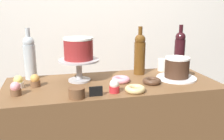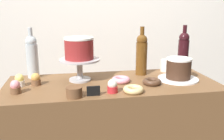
{
  "view_description": "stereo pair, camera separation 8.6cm",
  "coord_description": "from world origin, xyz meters",
  "px_view_note": "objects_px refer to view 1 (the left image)",
  "views": [
    {
      "loc": [
        -0.35,
        -1.43,
        1.42
      ],
      "look_at": [
        0.0,
        0.0,
        1.04
      ],
      "focal_mm": 40.37,
      "sensor_mm": 36.0,
      "label": 1
    },
    {
      "loc": [
        -0.27,
        -1.45,
        1.42
      ],
      "look_at": [
        0.0,
        0.0,
        1.04
      ],
      "focal_mm": 40.37,
      "sensor_mm": 36.0,
      "label": 2
    }
  ],
  "objects_px": {
    "donut_glazed": "(135,89)",
    "wine_bottle_dark_red": "(180,50)",
    "chocolate_round_cake": "(177,67)",
    "donut_pink": "(121,80)",
    "cupcake_lemon": "(19,82)",
    "cupcake_vanilla": "(114,86)",
    "wine_bottle_clear": "(30,57)",
    "cake_stand_pedestal": "(79,66)",
    "cookie_stack": "(77,93)",
    "cupcake_strawberry": "(16,89)",
    "white_layer_cake": "(78,49)",
    "price_sign_chalkboard": "(96,91)",
    "donut_chocolate": "(152,81)",
    "coffee_cup_ceramic": "(163,65)",
    "cupcake_caramel": "(35,81)",
    "wine_bottle_amber": "(140,53)"
  },
  "relations": [
    {
      "from": "cupcake_caramel",
      "to": "cupcake_lemon",
      "type": "bearing_deg",
      "value": -177.04
    },
    {
      "from": "wine_bottle_clear",
      "to": "cookie_stack",
      "type": "distance_m",
      "value": 0.5
    },
    {
      "from": "chocolate_round_cake",
      "to": "cupcake_caramel",
      "type": "distance_m",
      "value": 0.88
    },
    {
      "from": "cupcake_lemon",
      "to": "cupcake_vanilla",
      "type": "height_order",
      "value": "same"
    },
    {
      "from": "cupcake_vanilla",
      "to": "coffee_cup_ceramic",
      "type": "relative_size",
      "value": 0.87
    },
    {
      "from": "cookie_stack",
      "to": "donut_pink",
      "type": "bearing_deg",
      "value": 35.45
    },
    {
      "from": "donut_pink",
      "to": "price_sign_chalkboard",
      "type": "xyz_separation_m",
      "value": [
        -0.19,
        -0.21,
        0.01
      ]
    },
    {
      "from": "chocolate_round_cake",
      "to": "donut_pink",
      "type": "relative_size",
      "value": 1.4
    },
    {
      "from": "cake_stand_pedestal",
      "to": "cupcake_lemon",
      "type": "height_order",
      "value": "cake_stand_pedestal"
    },
    {
      "from": "wine_bottle_dark_red",
      "to": "price_sign_chalkboard",
      "type": "distance_m",
      "value": 0.83
    },
    {
      "from": "wine_bottle_dark_red",
      "to": "cookie_stack",
      "type": "distance_m",
      "value": 0.91
    },
    {
      "from": "wine_bottle_amber",
      "to": "donut_chocolate",
      "type": "bearing_deg",
      "value": -90.11
    },
    {
      "from": "donut_pink",
      "to": "cupcake_caramel",
      "type": "bearing_deg",
      "value": 176.03
    },
    {
      "from": "wine_bottle_dark_red",
      "to": "donut_pink",
      "type": "bearing_deg",
      "value": -156.87
    },
    {
      "from": "donut_glazed",
      "to": "cupcake_strawberry",
      "type": "bearing_deg",
      "value": 171.14
    },
    {
      "from": "cupcake_vanilla",
      "to": "cookie_stack",
      "type": "relative_size",
      "value": 0.88
    },
    {
      "from": "chocolate_round_cake",
      "to": "donut_pink",
      "type": "distance_m",
      "value": 0.37
    },
    {
      "from": "white_layer_cake",
      "to": "price_sign_chalkboard",
      "type": "bearing_deg",
      "value": -79.79
    },
    {
      "from": "white_layer_cake",
      "to": "cupcake_lemon",
      "type": "relative_size",
      "value": 2.42
    },
    {
      "from": "wine_bottle_amber",
      "to": "donut_glazed",
      "type": "height_order",
      "value": "wine_bottle_amber"
    },
    {
      "from": "cake_stand_pedestal",
      "to": "cupcake_strawberry",
      "type": "relative_size",
      "value": 3.37
    },
    {
      "from": "wine_bottle_clear",
      "to": "cupcake_vanilla",
      "type": "height_order",
      "value": "wine_bottle_clear"
    },
    {
      "from": "donut_chocolate",
      "to": "cookie_stack",
      "type": "bearing_deg",
      "value": -163.93
    },
    {
      "from": "donut_glazed",
      "to": "wine_bottle_clear",
      "type": "bearing_deg",
      "value": 144.78
    },
    {
      "from": "wine_bottle_amber",
      "to": "cupcake_lemon",
      "type": "relative_size",
      "value": 4.38
    },
    {
      "from": "cupcake_lemon",
      "to": "cookie_stack",
      "type": "distance_m",
      "value": 0.39
    },
    {
      "from": "cake_stand_pedestal",
      "to": "wine_bottle_amber",
      "type": "height_order",
      "value": "wine_bottle_amber"
    },
    {
      "from": "wine_bottle_clear",
      "to": "cupcake_vanilla",
      "type": "distance_m",
      "value": 0.61
    },
    {
      "from": "wine_bottle_amber",
      "to": "white_layer_cake",
      "type": "bearing_deg",
      "value": -170.91
    },
    {
      "from": "wine_bottle_clear",
      "to": "cupcake_strawberry",
      "type": "height_order",
      "value": "wine_bottle_clear"
    },
    {
      "from": "wine_bottle_dark_red",
      "to": "donut_glazed",
      "type": "distance_m",
      "value": 0.64
    },
    {
      "from": "cake_stand_pedestal",
      "to": "cupcake_lemon",
      "type": "xyz_separation_m",
      "value": [
        -0.35,
        -0.05,
        -0.06
      ]
    },
    {
      "from": "wine_bottle_dark_red",
      "to": "cupcake_vanilla",
      "type": "distance_m",
      "value": 0.72
    },
    {
      "from": "donut_glazed",
      "to": "wine_bottle_dark_red",
      "type": "bearing_deg",
      "value": 40.42
    },
    {
      "from": "donut_chocolate",
      "to": "coffee_cup_ceramic",
      "type": "distance_m",
      "value": 0.34
    },
    {
      "from": "cupcake_vanilla",
      "to": "donut_chocolate",
      "type": "bearing_deg",
      "value": 21.05
    },
    {
      "from": "cupcake_caramel",
      "to": "donut_glazed",
      "type": "distance_m",
      "value": 0.58
    },
    {
      "from": "donut_chocolate",
      "to": "wine_bottle_amber",
      "type": "bearing_deg",
      "value": 89.89
    },
    {
      "from": "cake_stand_pedestal",
      "to": "cookie_stack",
      "type": "relative_size",
      "value": 2.98
    },
    {
      "from": "wine_bottle_clear",
      "to": "cupcake_strawberry",
      "type": "xyz_separation_m",
      "value": [
        -0.06,
        -0.3,
        -0.11
      ]
    },
    {
      "from": "cake_stand_pedestal",
      "to": "cookie_stack",
      "type": "height_order",
      "value": "cake_stand_pedestal"
    },
    {
      "from": "chocolate_round_cake",
      "to": "cupcake_strawberry",
      "type": "bearing_deg",
      "value": -175.22
    },
    {
      "from": "cake_stand_pedestal",
      "to": "cookie_stack",
      "type": "bearing_deg",
      "value": -99.27
    },
    {
      "from": "donut_glazed",
      "to": "wine_bottle_amber",
      "type": "bearing_deg",
      "value": 66.84
    },
    {
      "from": "wine_bottle_clear",
      "to": "cookie_stack",
      "type": "bearing_deg",
      "value": -59.32
    },
    {
      "from": "chocolate_round_cake",
      "to": "donut_pink",
      "type": "height_order",
      "value": "chocolate_round_cake"
    },
    {
      "from": "cake_stand_pedestal",
      "to": "wine_bottle_dark_red",
      "type": "bearing_deg",
      "value": 9.93
    },
    {
      "from": "price_sign_chalkboard",
      "to": "coffee_cup_ceramic",
      "type": "height_order",
      "value": "coffee_cup_ceramic"
    },
    {
      "from": "price_sign_chalkboard",
      "to": "chocolate_round_cake",
      "type": "bearing_deg",
      "value": 18.91
    },
    {
      "from": "wine_bottle_clear",
      "to": "cupcake_lemon",
      "type": "relative_size",
      "value": 4.38
    }
  ]
}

